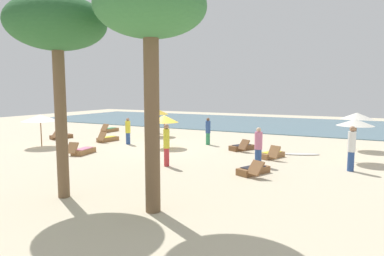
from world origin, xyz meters
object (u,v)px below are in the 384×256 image
lounger_6 (83,151)px  person_4 (155,121)px  umbrella_1 (357,116)px  lounger_5 (107,139)px  lounger_0 (242,147)px  palm_1 (57,27)px  umbrella_2 (355,122)px  umbrella_4 (40,118)px  lounger_4 (254,170)px  lounger_3 (109,130)px  person_5 (128,131)px  lounger_2 (272,155)px  lounger_1 (61,136)px  person_2 (166,144)px  person_3 (351,148)px  umbrella_0 (156,111)px  surfboard (301,154)px  umbrella_3 (164,119)px  person_0 (258,146)px  palm_2 (151,13)px  person_1 (208,131)px

lounger_6 → person_4: bearing=98.9°
umbrella_1 → lounger_5: bearing=-164.7°
lounger_0 → palm_1: bearing=-102.2°
lounger_0 → person_4: size_ratio=0.94×
umbrella_2 → umbrella_4: umbrella_2 is taller
lounger_4 → lounger_3: bearing=150.6°
person_5 → palm_1: size_ratio=0.26×
umbrella_4 → lounger_2: bearing=12.3°
lounger_1 → lounger_2: size_ratio=1.03×
lounger_3 → person_2: (10.91, -8.77, 0.85)m
palm_1 → lounger_3: bearing=125.8°
lounger_1 → lounger_6: 6.77m
person_3 → person_5: 13.20m
lounger_2 → palm_1: bearing=-115.3°
lounger_2 → person_3: person_3 is taller
umbrella_0 → lounger_5: (-1.51, -3.81, -1.69)m
lounger_6 → surfboard: 11.93m
lounger_2 → lounger_3: bearing=162.4°
umbrella_3 → surfboard: umbrella_3 is taller
umbrella_4 → person_0: 13.53m
palm_1 → palm_2: (3.37, 0.21, 0.13)m
lounger_3 → person_1: (10.04, -2.28, 0.70)m
lounger_3 → person_4: (3.78, 1.15, 0.77)m
lounger_3 → lounger_2: bearing=-17.6°
umbrella_4 → lounger_1: 3.70m
umbrella_2 → lounger_4: (-3.62, -4.57, -1.76)m
umbrella_0 → person_0: 11.68m
person_0 → umbrella_3: bearing=160.5°
lounger_3 → person_3: bearing=-17.8°
lounger_1 → person_5: bearing=2.2°
umbrella_2 → lounger_6: bearing=-161.2°
lounger_6 → person_1: bearing=51.8°
umbrella_3 → lounger_2: (6.65, -0.26, -1.57)m
umbrella_0 → person_4: 2.08m
lounger_6 → palm_2: size_ratio=0.26×
umbrella_1 → person_5: size_ratio=1.28×
person_2 → surfboard: person_2 is taller
lounger_4 → lounger_0: bearing=113.8°
person_5 → lounger_0: bearing=10.0°
lounger_5 → person_4: bearing=85.7°
lounger_4 → person_3: person_3 is taller
palm_1 → lounger_1: bearing=138.4°
lounger_1 → lounger_5: bearing=8.1°
person_5 → palm_2: bearing=-49.1°
umbrella_3 → lounger_4: umbrella_3 is taller
umbrella_0 → lounger_2: bearing=-23.7°
surfboard → umbrella_3: bearing=-170.0°
person_2 → umbrella_0: bearing=125.6°
umbrella_2 → person_3: umbrella_2 is taller
person_1 → umbrella_3: bearing=-132.1°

